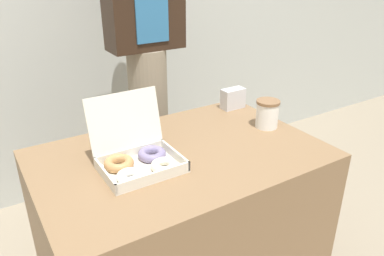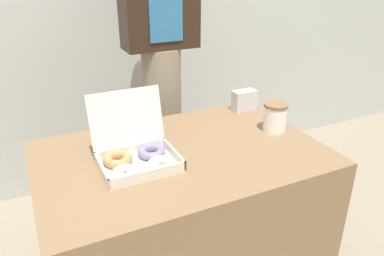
# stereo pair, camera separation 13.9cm
# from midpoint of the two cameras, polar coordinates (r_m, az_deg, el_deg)

# --- Properties ---
(table) EXTENTS (1.11, 0.73, 0.71)m
(table) POSITION_cam_midpoint_polar(r_m,az_deg,el_deg) (1.66, 0.97, -14.54)
(table) COLOR brown
(table) RESTS_ON ground_plane
(donut_box) EXTENTS (0.28, 0.27, 0.25)m
(donut_box) POSITION_cam_midpoint_polar(r_m,az_deg,el_deg) (1.37, -5.54, -4.14)
(donut_box) COLOR silver
(donut_box) RESTS_ON table
(coffee_cup) EXTENTS (0.10, 0.10, 0.12)m
(coffee_cup) POSITION_cam_midpoint_polar(r_m,az_deg,el_deg) (1.67, 14.89, 1.57)
(coffee_cup) COLOR white
(coffee_cup) RESTS_ON table
(napkin_holder) EXTENTS (0.12, 0.06, 0.10)m
(napkin_holder) POSITION_cam_midpoint_polar(r_m,az_deg,el_deg) (1.88, 10.08, 4.14)
(napkin_holder) COLOR silver
(napkin_holder) RESTS_ON table
(person_customer) EXTENTS (0.38, 0.21, 1.78)m
(person_customer) POSITION_cam_midpoint_polar(r_m,az_deg,el_deg) (1.99, -2.80, 12.39)
(person_customer) COLOR gray
(person_customer) RESTS_ON ground_plane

